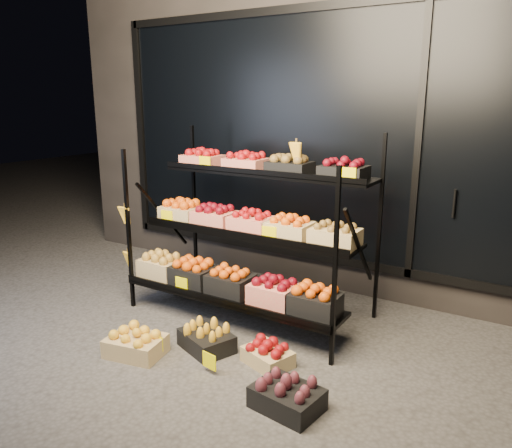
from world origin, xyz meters
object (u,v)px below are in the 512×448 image
Objects in this scene: display_rack at (246,232)px; floor_crate_left at (136,343)px; floor_crate_midright at (268,354)px; floor_crate_midleft at (207,338)px.

floor_crate_left is at bearing -106.67° from display_rack.
floor_crate_midright is at bearing 12.74° from floor_crate_left.
floor_crate_midleft is 0.53m from floor_crate_midright.
floor_crate_midleft reaches higher than floor_crate_midright.
display_rack is 1.00m from floor_crate_midleft.
display_rack is at bearing 151.85° from floor_crate_midright.
floor_crate_left reaches higher than floor_crate_midleft.
floor_crate_midright is (0.95, 0.41, -0.01)m from floor_crate_left.
floor_crate_left is 0.55m from floor_crate_midleft.
display_rack is 5.26× the size of floor_crate_midright.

